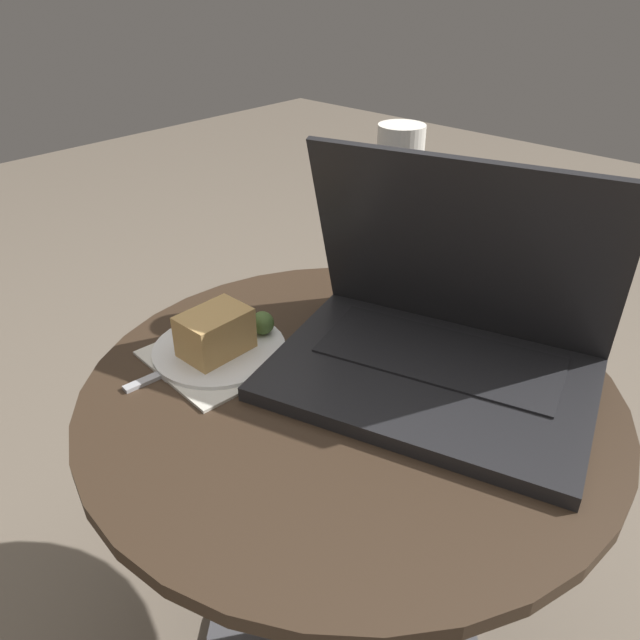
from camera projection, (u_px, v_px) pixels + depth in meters
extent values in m
plane|color=#726656|center=(342.00, 637.00, 1.01)|extent=(6.00, 6.00, 0.00)
cylinder|color=#515156|center=(342.00, 634.00, 1.00)|extent=(0.43, 0.43, 0.01)
cylinder|color=#515156|center=(345.00, 530.00, 0.88)|extent=(0.06, 0.06, 0.47)
cylinder|color=#38281C|center=(349.00, 391.00, 0.75)|extent=(0.64, 0.64, 0.02)
cube|color=silver|center=(206.00, 362.00, 0.78)|extent=(0.17, 0.13, 0.00)
cube|color=#232326|center=(429.00, 379.00, 0.74)|extent=(0.43, 0.35, 0.02)
cube|color=black|center=(439.00, 355.00, 0.77)|extent=(0.31, 0.20, 0.00)
cube|color=#232326|center=(462.00, 251.00, 0.74)|extent=(0.38, 0.19, 0.25)
cube|color=silver|center=(461.00, 252.00, 0.74)|extent=(0.35, 0.16, 0.22)
cylinder|color=#C6701E|center=(395.00, 232.00, 0.87)|extent=(0.06, 0.06, 0.22)
cylinder|color=white|center=(401.00, 139.00, 0.80)|extent=(0.06, 0.06, 0.04)
cylinder|color=white|center=(219.00, 350.00, 0.80)|extent=(0.17, 0.17, 0.01)
cube|color=tan|center=(215.00, 332.00, 0.78)|extent=(0.06, 0.09, 0.06)
sphere|color=#4C6B33|center=(206.00, 318.00, 0.84)|extent=(0.02, 0.02, 0.02)
sphere|color=#4C6B33|center=(261.00, 324.00, 0.82)|extent=(0.03, 0.03, 0.03)
cube|color=#B2B2B7|center=(171.00, 370.00, 0.77)|extent=(0.02, 0.13, 0.00)
cube|color=#B2B2B7|center=(231.00, 344.00, 0.82)|extent=(0.03, 0.06, 0.00)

